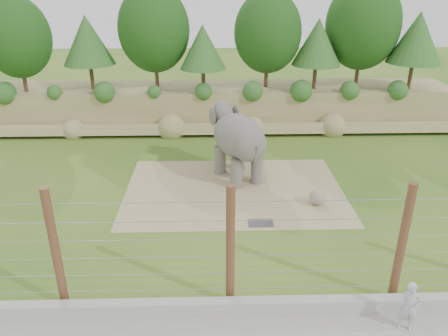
{
  "coord_description": "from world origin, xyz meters",
  "views": [
    {
      "loc": [
        -0.48,
        -15.02,
        9.24
      ],
      "look_at": [
        0.0,
        2.0,
        1.6
      ],
      "focal_mm": 35.0,
      "sensor_mm": 36.0,
      "label": 1
    }
  ],
  "objects_px": {
    "elephant": "(238,146)",
    "zookeeper": "(409,307)",
    "stone_ball": "(317,197)",
    "barrier_fence": "(230,248)"
  },
  "relations": [
    {
      "from": "elephant",
      "to": "stone_ball",
      "type": "distance_m",
      "value": 4.54
    },
    {
      "from": "elephant",
      "to": "zookeeper",
      "type": "distance_m",
      "value": 10.99
    },
    {
      "from": "stone_ball",
      "to": "barrier_fence",
      "type": "bearing_deg",
      "value": -123.68
    },
    {
      "from": "elephant",
      "to": "barrier_fence",
      "type": "relative_size",
      "value": 0.2
    },
    {
      "from": "barrier_fence",
      "to": "zookeeper",
      "type": "height_order",
      "value": "barrier_fence"
    },
    {
      "from": "elephant",
      "to": "zookeeper",
      "type": "bearing_deg",
      "value": -91.66
    },
    {
      "from": "elephant",
      "to": "stone_ball",
      "type": "xyz_separation_m",
      "value": [
        3.28,
        -2.85,
        -1.3
      ]
    },
    {
      "from": "elephant",
      "to": "stone_ball",
      "type": "height_order",
      "value": "elephant"
    },
    {
      "from": "stone_ball",
      "to": "barrier_fence",
      "type": "distance_m",
      "value": 7.45
    },
    {
      "from": "barrier_fence",
      "to": "stone_ball",
      "type": "bearing_deg",
      "value": 56.32
    }
  ]
}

